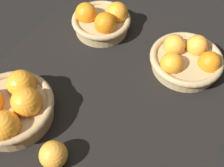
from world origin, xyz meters
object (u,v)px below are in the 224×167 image
object	(u,v)px
loose_orange_front_gap	(53,155)
basket_near_left	(102,21)
basket_near_right	(11,107)
basket_far_left	(186,59)

from	to	relation	value
loose_orange_front_gap	basket_near_left	bearing A→B (deg)	-161.76
basket_near_left	loose_orange_front_gap	xyz separation A→B (cm)	(47.78, 15.74, -0.64)
basket_near_right	loose_orange_front_gap	distance (cm)	18.06
basket_near_left	loose_orange_front_gap	size ratio (longest dim) A/B	2.92
basket_near_right	basket_far_left	xyz separation A→B (cm)	(-41.67, 33.79, -1.31)
basket_near_left	loose_orange_front_gap	world-z (taller)	basket_near_left
loose_orange_front_gap	basket_near_right	bearing A→B (deg)	-104.74
basket_far_left	basket_near_right	bearing A→B (deg)	-39.04
basket_near_right	loose_orange_front_gap	world-z (taller)	basket_near_right
basket_far_left	loose_orange_front_gap	bearing A→B (deg)	-19.50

